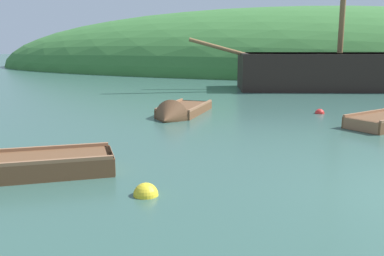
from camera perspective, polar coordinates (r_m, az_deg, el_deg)
The scene contains 5 objects.
shore_hill at distance 37.59m, azimuth 12.60°, elevation 7.24°, with size 55.10×19.72×10.34m, color #387033.
rowboat_center at distance 8.96m, azimuth -22.82°, elevation -5.09°, with size 3.49×2.83×1.11m.
rowboat_outer_right at distance 14.79m, azimuth -1.73°, elevation 1.85°, with size 1.22×3.39×1.15m.
buoy_yellow at distance 7.38m, azimuth -6.02°, elevation -8.68°, with size 0.42×0.42×0.42m, color yellow.
buoy_red at distance 15.96m, azimuth 16.24°, elevation 1.82°, with size 0.33×0.33×0.33m, color red.
Camera 1 is at (-2.06, -7.55, 2.52)m, focal length 41.05 mm.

